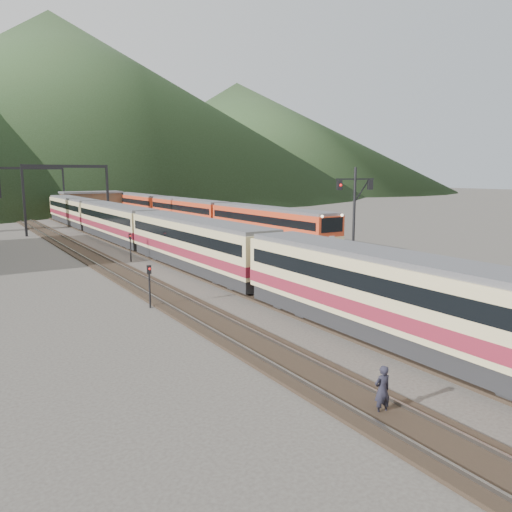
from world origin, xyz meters
TOP-DOWN VIEW (x-y plane):
  - track_main at (0.00, 40.00)m, footprint 2.60×200.00m
  - track_far at (-5.00, 40.00)m, footprint 2.60×200.00m
  - track_second at (11.50, 40.00)m, footprint 2.60×200.00m
  - platform at (5.60, 38.00)m, footprint 8.00×100.00m
  - gantry_near at (-2.85, 55.00)m, footprint 9.55×0.25m
  - gantry_far at (-2.85, 80.00)m, footprint 9.55×0.25m
  - station_shed at (5.60, 78.00)m, footprint 9.40×4.40m
  - hill_b at (30.00, 230.00)m, footprint 220.00×220.00m
  - hill_c at (110.00, 210.00)m, footprint 160.00×160.00m
  - main_train at (0.00, 36.43)m, footprint 2.79×76.46m
  - second_train at (11.50, 53.29)m, footprint 2.74×56.24m
  - signal_mast at (2.76, 13.40)m, footprint 2.16×0.64m
  - short_signal_b at (-2.87, 32.79)m, footprint 0.26×0.21m
  - short_signal_c at (-6.52, 18.68)m, footprint 0.24×0.20m
  - worker at (-4.99, 3.80)m, footprint 0.59×0.42m

SIDE VIEW (x-z plane):
  - track_main at x=0.00m, z-range -0.05..0.18m
  - track_far at x=-5.00m, z-range -0.05..0.18m
  - track_second at x=11.50m, z-range -0.05..0.18m
  - platform at x=5.60m, z-range 0.00..1.00m
  - worker at x=-4.99m, z-range 0.00..1.51m
  - short_signal_b at x=-2.87m, z-range 0.33..2.60m
  - short_signal_c at x=-6.52m, z-range 0.33..2.60m
  - second_train at x=11.50m, z-range 0.23..3.57m
  - main_train at x=0.00m, z-range 0.23..3.63m
  - station_shed at x=5.60m, z-range 1.02..4.12m
  - signal_mast at x=2.76m, z-range 1.72..8.01m
  - gantry_near at x=-2.85m, z-range 1.59..9.59m
  - gantry_far at x=-2.85m, z-range 1.59..9.59m
  - hill_c at x=110.00m, z-range 0.00..50.00m
  - hill_b at x=30.00m, z-range 0.00..75.00m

